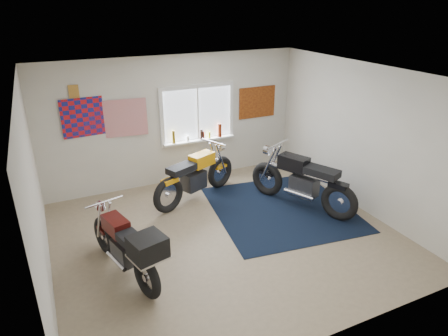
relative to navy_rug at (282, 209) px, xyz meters
name	(u,v)px	position (x,y,z in m)	size (l,w,h in m)	color
ground	(226,235)	(-1.36, -0.39, -0.01)	(5.50, 5.50, 0.00)	#9E896B
room_shell	(226,145)	(-1.36, -0.39, 1.63)	(5.50, 5.50, 5.50)	white
navy_rug	(282,209)	(0.00, 0.00, 0.00)	(2.50, 2.60, 0.01)	black
window_assembly	(198,118)	(-0.86, 2.08, 1.36)	(1.66, 0.17, 1.26)	white
oil_bottles	(202,134)	(-0.79, 2.01, 1.02)	(1.14, 0.09, 0.30)	#856613
flag_display	(74,91)	(-3.26, 2.09, 2.14)	(1.60, 0.10, 1.17)	red
triumph_poster	(257,102)	(0.59, 2.09, 1.54)	(0.90, 0.03, 0.70)	#A54C14
yellow_triumph	(195,177)	(-1.33, 1.11, 0.47)	(2.01, 1.00, 1.07)	black
black_chrome_bike	(302,182)	(0.39, -0.06, 0.50)	(1.11, 2.12, 1.16)	black
maroon_tourer	(128,247)	(-3.08, -0.80, 0.51)	(0.86, 1.93, 0.98)	black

